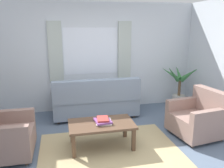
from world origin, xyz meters
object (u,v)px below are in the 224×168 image
at_px(couch, 96,101).
at_px(coffee_table, 101,126).
at_px(book_stack_on_table, 103,121).
at_px(armchair_right, 198,118).
at_px(potted_plant, 179,89).
at_px(armchair_left, 2,135).

xyz_separation_m(couch, coffee_table, (-0.12, -1.41, 0.01)).
height_order(coffee_table, book_stack_on_table, book_stack_on_table).
bearing_deg(armchair_right, book_stack_on_table, -97.51).
relative_size(coffee_table, potted_plant, 0.96).
relative_size(armchair_left, potted_plant, 0.76).
relative_size(armchair_left, coffee_table, 0.80).
bearing_deg(armchair_left, book_stack_on_table, -91.41).
xyz_separation_m(couch, book_stack_on_table, (-0.09, -1.40, 0.11)).
bearing_deg(coffee_table, book_stack_on_table, 26.75).
height_order(armchair_left, armchair_right, same).
distance_m(armchair_left, potted_plant, 4.15).
height_order(couch, potted_plant, potted_plant).
xyz_separation_m(couch, armchair_right, (1.74, -1.38, -0.01)).
bearing_deg(armchair_left, coffee_table, -91.98).
distance_m(couch, armchair_right, 2.22).
height_order(armchair_left, book_stack_on_table, armchair_left).
relative_size(book_stack_on_table, potted_plant, 0.31).
xyz_separation_m(armchair_left, coffee_table, (1.58, -0.06, 0.03)).
distance_m(couch, book_stack_on_table, 1.40).
relative_size(couch, potted_plant, 1.65).
height_order(armchair_right, potted_plant, potted_plant).
bearing_deg(book_stack_on_table, armchair_left, 178.33).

